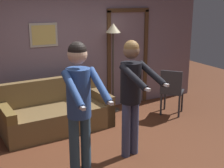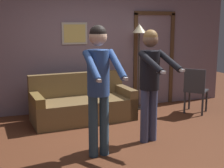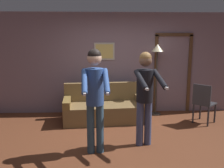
# 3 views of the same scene
# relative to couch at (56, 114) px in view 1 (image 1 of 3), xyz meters

# --- Properties ---
(ground_plane) EXTENTS (12.00, 12.00, 0.00)m
(ground_plane) POSITION_rel_couch_xyz_m (0.34, -1.41, -0.28)
(ground_plane) COLOR brown
(back_wall_assembly) EXTENTS (6.40, 0.10, 2.60)m
(back_wall_assembly) POSITION_rel_couch_xyz_m (0.36, 0.72, 1.02)
(back_wall_assembly) COLOR slate
(back_wall_assembly) RESTS_ON ground_plane
(couch) EXTENTS (1.96, 1.00, 0.87)m
(couch) POSITION_rel_couch_xyz_m (0.00, 0.00, 0.00)
(couch) COLOR brown
(couch) RESTS_ON ground_plane
(torchiere_lamp) EXTENTS (0.29, 0.29, 1.81)m
(torchiere_lamp) POSITION_rel_couch_xyz_m (1.33, 0.41, 1.18)
(torchiere_lamp) COLOR #332D28
(torchiere_lamp) RESTS_ON ground_plane
(person_standing_left) EXTENTS (0.46, 0.69, 1.80)m
(person_standing_left) POSITION_rel_couch_xyz_m (-0.17, -1.71, 0.82)
(person_standing_left) COLOR #314E66
(person_standing_left) RESTS_ON ground_plane
(person_standing_right) EXTENTS (0.52, 0.72, 1.73)m
(person_standing_right) POSITION_rel_couch_xyz_m (0.72, -1.43, 0.77)
(person_standing_right) COLOR #3E486F
(person_standing_right) RESTS_ON ground_plane
(dining_chair_distant) EXTENTS (0.59, 0.59, 0.93)m
(dining_chair_distant) POSITION_rel_couch_xyz_m (2.27, -0.32, 0.25)
(dining_chair_distant) COLOR #2D2D33
(dining_chair_distant) RESTS_ON ground_plane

